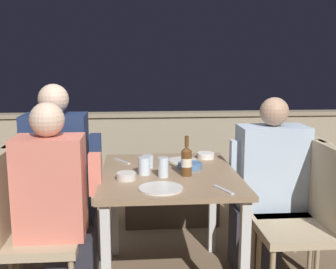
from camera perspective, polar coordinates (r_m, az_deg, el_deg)
parapet_wall at (r=4.43m, az=-1.84°, el=-2.60°), size 9.00×0.18×0.88m
dining_table at (r=2.61m, az=0.14°, el=-7.19°), size 0.82×1.01×0.75m
planter_hedge at (r=3.73m, az=0.42°, el=-6.76°), size 0.81×0.47×0.61m
chair_left_near at (r=2.56m, az=-19.38°, el=-10.79°), size 0.46×0.45×0.92m
person_coral_top at (r=2.49m, az=-14.75°, el=-9.52°), size 0.47×0.26×1.20m
chair_left_far at (r=2.88m, az=-18.14°, el=-8.30°), size 0.46×0.45×0.92m
person_navy_jumper at (r=2.81m, az=-14.14°, el=-6.37°), size 0.48×0.26×1.28m
chair_right_near at (r=2.71m, az=19.03°, el=-9.56°), size 0.46×0.45×0.92m
chair_right_far at (r=3.02m, az=16.93°, el=-7.37°), size 0.46×0.45×0.92m
person_blue_shirt at (r=2.94m, az=13.15°, el=-6.69°), size 0.51×0.26×1.18m
beer_bottle at (r=2.49m, az=2.53°, el=-3.55°), size 0.06×0.06×0.24m
plate_0 at (r=2.86m, az=1.93°, el=-3.51°), size 0.19×0.19×0.01m
plate_1 at (r=2.25m, az=-0.99°, el=-7.29°), size 0.24×0.24×0.01m
bowl_0 at (r=2.43m, az=-5.68°, el=-5.56°), size 0.11×0.11×0.04m
bowl_1 at (r=2.66m, az=2.98°, el=-4.17°), size 0.15×0.15×0.04m
bowl_2 at (r=2.95m, az=5.13°, el=-2.78°), size 0.12×0.12×0.04m
glass_cup_0 at (r=2.68m, az=-2.75°, el=-3.66°), size 0.07×0.07×0.08m
glass_cup_1 at (r=2.52m, az=-3.23°, el=-4.26°), size 0.07×0.07×0.11m
glass_cup_2 at (r=2.46m, az=-0.64°, el=-4.46°), size 0.06×0.06×0.12m
fork_0 at (r=2.85m, az=-6.25°, el=-3.61°), size 0.11×0.15×0.01m
fork_1 at (r=2.25m, az=7.49°, el=-7.40°), size 0.09×0.16×0.01m
potted_plant at (r=3.69m, az=16.22°, el=-5.14°), size 0.34×0.34×0.78m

